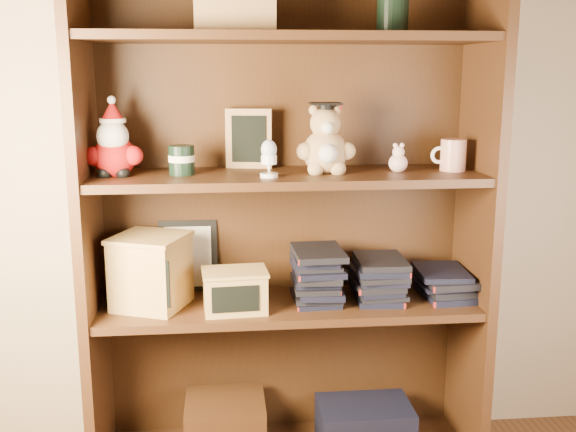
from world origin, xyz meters
name	(u,v)px	position (x,y,z in m)	size (l,w,h in m)	color
bookcase	(286,226)	(-0.14, 1.36, 0.78)	(1.20, 0.35, 1.60)	#3D2311
shelf_lower	(288,305)	(-0.14, 1.30, 0.54)	(1.14, 0.33, 0.02)	#3D2311
shelf_upper	(288,177)	(-0.14, 1.30, 0.94)	(1.14, 0.33, 0.02)	#3D2311
santa_plush	(114,146)	(-0.64, 1.30, 1.04)	(0.17, 0.12, 0.24)	#A50F0F
teachers_tin	(182,160)	(-0.45, 1.31, 0.99)	(0.08, 0.08, 0.09)	black
chalkboard_plaque	(249,140)	(-0.25, 1.42, 1.04)	(0.14, 0.09, 0.18)	#9E7547
egg_cup	(269,157)	(-0.20, 1.23, 1.01)	(0.05, 0.05, 0.11)	white
grad_teddy_bear	(325,146)	(-0.03, 1.30, 1.03)	(0.17, 0.15, 0.21)	tan
pink_figurine	(398,160)	(0.19, 1.30, 0.98)	(0.06, 0.06, 0.09)	beige
teacher_mug	(452,155)	(0.36, 1.30, 1.00)	(0.11, 0.08, 0.10)	silver
certificate_frame	(188,256)	(-0.45, 1.44, 0.66)	(0.18, 0.05, 0.23)	black
treats_box	(151,271)	(-0.55, 1.30, 0.66)	(0.26, 0.26, 0.22)	tan
pencils_box	(235,290)	(-0.30, 1.24, 0.61)	(0.20, 0.15, 0.12)	tan
book_stack_left	(318,276)	(-0.05, 1.30, 0.63)	(0.14, 0.20, 0.16)	black
book_stack_mid	(378,279)	(0.14, 1.30, 0.61)	(0.14, 0.20, 0.13)	black
book_stack_right	(444,284)	(0.35, 1.30, 0.59)	(0.14, 0.20, 0.08)	black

